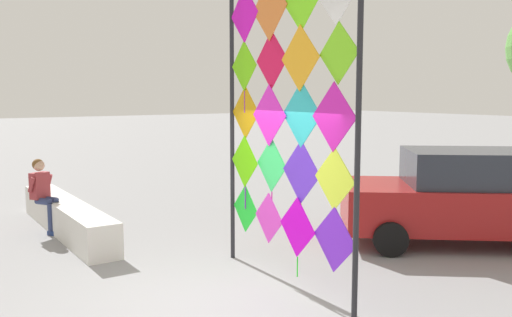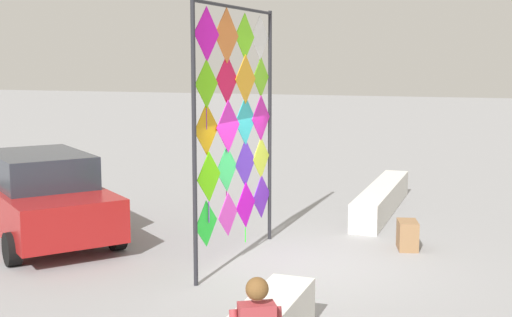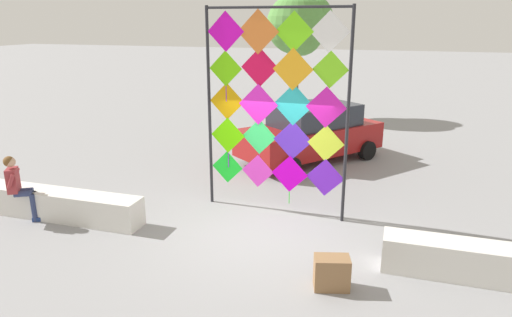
# 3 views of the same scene
# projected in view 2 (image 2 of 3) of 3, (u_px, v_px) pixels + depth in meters

# --- Properties ---
(ground) EXTENTS (120.00, 120.00, 0.00)m
(ground) POSITION_uv_depth(u_px,v_px,m) (304.00, 266.00, 11.87)
(ground) COLOR gray
(plaza_ledge_right) EXTENTS (4.78, 0.60, 0.62)m
(plaza_ledge_right) POSITION_uv_depth(u_px,v_px,m) (382.00, 199.00, 16.15)
(plaza_ledge_right) COLOR silver
(plaza_ledge_right) RESTS_ON ground
(kite_display_rack) EXTENTS (3.18, 0.25, 4.48)m
(kite_display_rack) POSITION_uv_depth(u_px,v_px,m) (237.00, 118.00, 11.91)
(kite_display_rack) COLOR #232328
(kite_display_rack) RESTS_ON ground
(parked_car) EXTENTS (4.24, 4.67, 1.72)m
(parked_car) POSITION_uv_depth(u_px,v_px,m) (42.00, 196.00, 13.59)
(parked_car) COLOR maroon
(parked_car) RESTS_ON ground
(cardboard_box_large) EXTENTS (0.64, 0.49, 0.55)m
(cardboard_box_large) POSITION_uv_depth(u_px,v_px,m) (407.00, 235.00, 12.90)
(cardboard_box_large) COLOR olive
(cardboard_box_large) RESTS_ON ground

